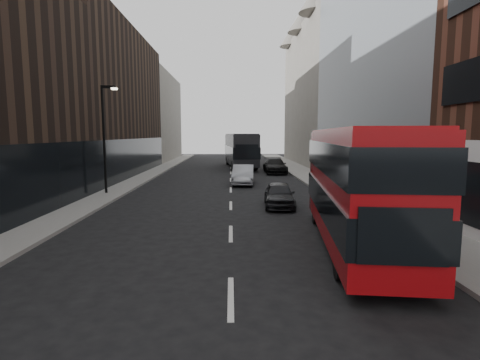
{
  "coord_description": "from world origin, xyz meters",
  "views": [
    {
      "loc": [
        0.01,
        -6.83,
        4.02
      ],
      "look_at": [
        0.32,
        5.55,
        2.5
      ],
      "focal_mm": 28.0,
      "sensor_mm": 36.0,
      "label": 1
    }
  ],
  "objects": [
    {
      "name": "sidewalk_right",
      "position": [
        7.5,
        25.0,
        0.07
      ],
      "size": [
        3.0,
        80.0,
        0.15
      ],
      "primitive_type": "cube",
      "color": "slate",
      "rests_on": "ground"
    },
    {
      "name": "street_lamp",
      "position": [
        -8.22,
        18.0,
        4.18
      ],
      "size": [
        1.06,
        0.22,
        7.0
      ],
      "color": "black",
      "rests_on": "sidewalk_left"
    },
    {
      "name": "car_b",
      "position": [
        1.01,
        23.1,
        0.78
      ],
      "size": [
        1.96,
        4.85,
        1.57
      ],
      "primitive_type": "imported",
      "rotation": [
        0.0,
        0.0,
        -0.07
      ],
      "color": "#95979D",
      "rests_on": "ground"
    },
    {
      "name": "car_c",
      "position": [
        4.57,
        31.62,
        0.78
      ],
      "size": [
        2.18,
        5.35,
        1.55
      ],
      "primitive_type": "imported",
      "rotation": [
        0.0,
        0.0,
        -0.0
      ],
      "color": "black",
      "rests_on": "ground"
    },
    {
      "name": "red_bus",
      "position": [
        4.45,
        6.22,
        2.33
      ],
      "size": [
        3.73,
        10.59,
        4.2
      ],
      "rotation": [
        0.0,
        0.0,
        -0.13
      ],
      "color": "#97090D",
      "rests_on": "ground"
    },
    {
      "name": "sidewalk_left",
      "position": [
        -8.0,
        25.0,
        0.07
      ],
      "size": [
        2.0,
        80.0,
        0.15
      ],
      "primitive_type": "cube",
      "color": "slate",
      "rests_on": "ground"
    },
    {
      "name": "ground",
      "position": [
        0.0,
        0.0,
        0.0
      ],
      "size": [
        140.0,
        140.0,
        0.0
      ],
      "primitive_type": "plane",
      "color": "black",
      "rests_on": "ground"
    },
    {
      "name": "building_left_far",
      "position": [
        -11.5,
        52.0,
        6.5
      ],
      "size": [
        5.0,
        20.0,
        13.0
      ],
      "primitive_type": "cube",
      "color": "slate",
      "rests_on": "ground"
    },
    {
      "name": "building_left_mid",
      "position": [
        -11.5,
        30.0,
        7.0
      ],
      "size": [
        5.0,
        24.0,
        14.0
      ],
      "primitive_type": "cube",
      "color": "black",
      "rests_on": "ground"
    },
    {
      "name": "car_a",
      "position": [
        2.7,
        13.66,
        0.68
      ],
      "size": [
        1.88,
        4.11,
        1.37
      ],
      "primitive_type": "imported",
      "rotation": [
        0.0,
        0.0,
        -0.07
      ],
      "color": "black",
      "rests_on": "ground"
    },
    {
      "name": "building_modern_block",
      "position": [
        11.47,
        21.0,
        9.9
      ],
      "size": [
        5.03,
        22.0,
        20.0
      ],
      "color": "#9FA3AA",
      "rests_on": "ground"
    },
    {
      "name": "building_victorian",
      "position": [
        11.38,
        44.0,
        9.66
      ],
      "size": [
        6.5,
        24.0,
        21.0
      ],
      "color": "slate",
      "rests_on": "ground"
    },
    {
      "name": "grey_bus",
      "position": [
        1.18,
        38.73,
        2.18
      ],
      "size": [
        3.98,
        12.81,
        4.07
      ],
      "rotation": [
        0.0,
        0.0,
        0.08
      ],
      "color": "black",
      "rests_on": "ground"
    }
  ]
}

